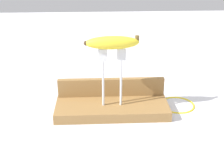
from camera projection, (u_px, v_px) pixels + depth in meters
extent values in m
plane|color=silver|center=(112.00, 112.00, 1.00)|extent=(3.00, 3.00, 0.00)
cube|color=olive|center=(112.00, 108.00, 0.99)|extent=(0.35, 0.13, 0.03)
cube|color=olive|center=(111.00, 87.00, 1.03)|extent=(0.35, 0.02, 0.06)
cylinder|color=silver|center=(103.00, 84.00, 0.95)|extent=(0.01, 0.01, 0.15)
cube|color=silver|center=(103.00, 55.00, 0.91)|extent=(0.03, 0.00, 0.04)
cylinder|color=silver|center=(121.00, 83.00, 0.95)|extent=(0.01, 0.01, 0.15)
cube|color=silver|center=(121.00, 55.00, 0.92)|extent=(0.03, 0.00, 0.04)
ellipsoid|color=yellow|center=(112.00, 43.00, 0.90)|extent=(0.16, 0.04, 0.04)
cylinder|color=brown|center=(137.00, 39.00, 0.90)|extent=(0.01, 0.01, 0.02)
sphere|color=#3F2D19|center=(86.00, 43.00, 0.89)|extent=(0.01, 0.01, 0.01)
torus|color=gold|center=(177.00, 104.00, 1.04)|extent=(0.11, 0.11, 0.01)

